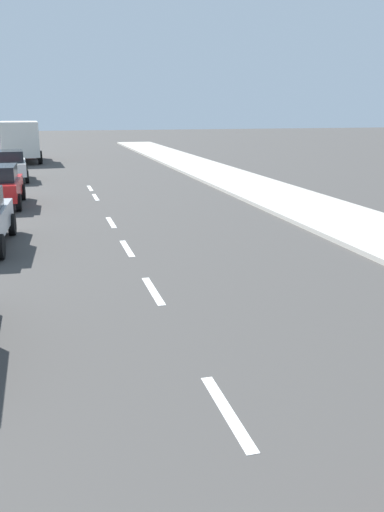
# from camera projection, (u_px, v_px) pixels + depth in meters

# --- Properties ---
(ground_plane) EXTENTS (160.00, 160.00, 0.00)m
(ground_plane) POSITION_uv_depth(u_px,v_px,m) (112.00, 223.00, 17.70)
(ground_plane) COLOR #423F3D
(sidewalk_strip) EXTENTS (3.60, 80.00, 0.14)m
(sidewalk_strip) POSITION_uv_depth(u_px,v_px,m) (294.00, 201.00, 21.43)
(sidewalk_strip) COLOR #B2ADA3
(sidewalk_strip) RESTS_ON ground
(lane_stripe_2) EXTENTS (0.16, 1.80, 0.01)m
(lane_stripe_2) POSITION_uv_depth(u_px,v_px,m) (227.00, 411.00, 6.70)
(lane_stripe_2) COLOR white
(lane_stripe_2) RESTS_ON ground
(lane_stripe_3) EXTENTS (0.16, 1.80, 0.01)m
(lane_stripe_3) POSITION_uv_depth(u_px,v_px,m) (153.00, 291.00, 11.14)
(lane_stripe_3) COLOR white
(lane_stripe_3) RESTS_ON ground
(lane_stripe_4) EXTENTS (0.16, 1.80, 0.01)m
(lane_stripe_4) POSITION_uv_depth(u_px,v_px,m) (127.00, 248.00, 14.52)
(lane_stripe_4) COLOR white
(lane_stripe_4) RESTS_ON ground
(lane_stripe_5) EXTENTS (0.16, 1.80, 0.01)m
(lane_stripe_5) POSITION_uv_depth(u_px,v_px,m) (111.00, 222.00, 17.83)
(lane_stripe_5) COLOR white
(lane_stripe_5) RESTS_ON ground
(lane_stripe_6) EXTENTS (0.16, 1.80, 0.01)m
(lane_stripe_6) POSITION_uv_depth(u_px,v_px,m) (96.00, 197.00, 22.91)
(lane_stripe_6) COLOR white
(lane_stripe_6) RESTS_ON ground
(lane_stripe_7) EXTENTS (0.16, 1.80, 0.01)m
(lane_stripe_7) POSITION_uv_depth(u_px,v_px,m) (90.00, 188.00, 25.47)
(lane_stripe_7) COLOR white
(lane_stripe_7) RESTS_ON ground
(parked_car_white) EXTENTS (1.93, 3.90, 1.57)m
(parked_car_white) POSITION_uv_depth(u_px,v_px,m) (9.00, 165.00, 27.91)
(parked_car_white) COLOR white
(parked_car_white) RESTS_ON ground
(delivery_truck) EXTENTS (2.86, 6.33, 2.80)m
(delivery_truck) POSITION_uv_depth(u_px,v_px,m) (20.00, 140.00, 37.56)
(delivery_truck) COLOR maroon
(delivery_truck) RESTS_ON ground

